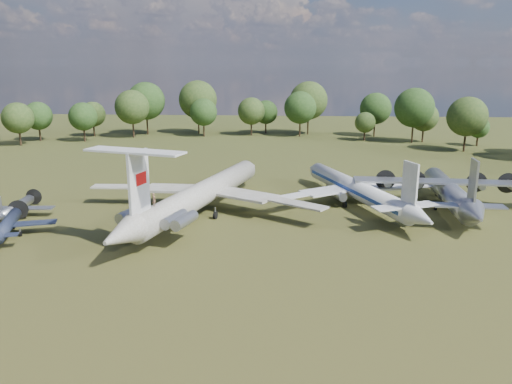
# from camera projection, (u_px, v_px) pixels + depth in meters

# --- Properties ---
(ground) EXTENTS (300.00, 300.00, 0.00)m
(ground) POSITION_uv_depth(u_px,v_px,m) (204.00, 217.00, 75.22)
(ground) COLOR #223C14
(ground) RESTS_ON ground
(il62_airliner) EXTENTS (51.72, 59.76, 4.99)m
(il62_airliner) POSITION_uv_depth(u_px,v_px,m) (203.00, 198.00, 76.62)
(il62_airliner) COLOR #B4B4B0
(il62_airliner) RESTS_ON ground
(tu104_jet) EXTENTS (44.22, 50.06, 4.15)m
(tu104_jet) POSITION_uv_depth(u_px,v_px,m) (356.00, 193.00, 81.37)
(tu104_jet) COLOR silver
(tu104_jet) RESTS_ON ground
(an12_transport) EXTENTS (31.54, 34.86, 4.38)m
(an12_transport) POSITION_uv_depth(u_px,v_px,m) (449.00, 196.00, 79.07)
(an12_transport) COLOR #9A9DA1
(an12_transport) RESTS_ON ground
(small_prop_west) EXTENTS (16.87, 19.70, 2.45)m
(small_prop_west) POSITION_uv_depth(u_px,v_px,m) (7.00, 228.00, 66.72)
(small_prop_west) COLOR black
(small_prop_west) RESTS_ON ground
(small_prop_northwest) EXTENTS (12.11, 15.76, 2.19)m
(small_prop_northwest) POSITION_uv_depth(u_px,v_px,m) (16.00, 210.00, 75.10)
(small_prop_northwest) COLOR #A8AAB0
(small_prop_northwest) RESTS_ON ground
(person_on_il62) EXTENTS (0.74, 0.70, 1.70)m
(person_on_il62) POSITION_uv_depth(u_px,v_px,m) (154.00, 200.00, 63.06)
(person_on_il62) COLOR #9D6D4F
(person_on_il62) RESTS_ON il62_airliner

